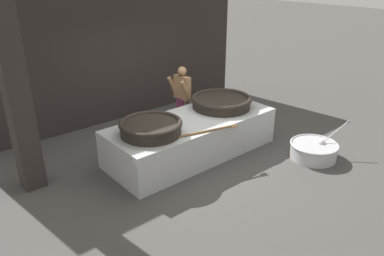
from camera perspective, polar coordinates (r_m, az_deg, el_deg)
The scene contains 9 objects.
ground_plane at distance 7.74m, azimuth 0.00°, elevation -3.87°, with size 60.00×60.00×0.00m, color #474442.
back_wall at distance 9.26m, azimuth -11.45°, elevation 13.66°, with size 7.17×0.24×4.07m, color #2D2826.
support_pillar at distance 6.49m, azimuth -25.73°, elevation 7.59°, with size 0.36×0.36×4.07m, color #2D2826.
hearth_platform at distance 7.57m, azimuth 0.00°, elevation -1.32°, with size 3.49×1.41×0.76m.
giant_wok_near at distance 6.77m, azimuth -6.31°, elevation 0.16°, with size 1.15×1.15×0.25m.
giant_wok_far at distance 8.03m, azimuth 4.50°, elevation 4.06°, with size 1.29×1.29×0.24m.
stirring_paddle at distance 6.81m, azimuth 1.59°, elevation -0.61°, with size 1.55×0.45×0.04m.
cook at distance 8.63m, azimuth -1.54°, elevation 4.94°, with size 0.36×0.55×1.49m.
prep_bowl_vegetables at distance 7.87m, azimuth 18.06°, elevation -3.17°, with size 1.18×0.95×0.72m.
Camera 1 is at (-4.44, -5.22, 3.59)m, focal length 35.00 mm.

